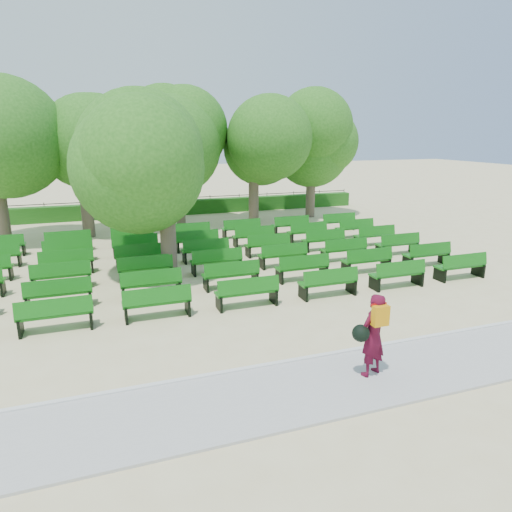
% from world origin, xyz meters
% --- Properties ---
extents(ground, '(120.00, 120.00, 0.00)m').
position_xyz_m(ground, '(0.00, 0.00, 0.00)').
color(ground, '#D2C18B').
extents(paving, '(30.00, 2.20, 0.06)m').
position_xyz_m(paving, '(0.00, -7.40, 0.03)').
color(paving, '#ADABA8').
rests_on(paving, ground).
extents(curb, '(30.00, 0.12, 0.10)m').
position_xyz_m(curb, '(0.00, -6.25, 0.05)').
color(curb, silver).
rests_on(curb, ground).
extents(hedge, '(26.00, 0.70, 0.90)m').
position_xyz_m(hedge, '(0.00, 14.00, 0.45)').
color(hedge, '#1D5716').
rests_on(hedge, ground).
extents(fence, '(26.00, 0.10, 1.02)m').
position_xyz_m(fence, '(0.00, 14.40, 0.00)').
color(fence, black).
rests_on(fence, ground).
extents(tree_line, '(21.80, 6.80, 7.04)m').
position_xyz_m(tree_line, '(0.00, 10.00, 0.00)').
color(tree_line, '#30711E').
rests_on(tree_line, ground).
extents(bench_array, '(1.90, 0.63, 1.19)m').
position_xyz_m(bench_array, '(-0.04, 1.90, 0.10)').
color(bench_array, '#116512').
rests_on(bench_array, ground).
extents(tree_among, '(4.41, 4.41, 6.29)m').
position_xyz_m(tree_among, '(-1.80, 1.07, 4.27)').
color(tree_among, brown).
rests_on(tree_among, ground).
extents(person, '(0.91, 0.63, 1.82)m').
position_xyz_m(person, '(1.11, -7.35, 1.00)').
color(person, '#4B0A20').
rests_on(person, ground).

